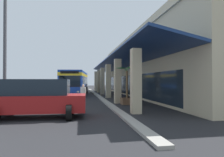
% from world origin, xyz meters
% --- Properties ---
extents(ground, '(120.00, 120.00, 0.00)m').
position_xyz_m(ground, '(0.00, 8.00, 0.00)').
color(ground, '#262628').
extents(curb_strip, '(38.08, 0.50, 0.12)m').
position_xyz_m(curb_strip, '(-0.72, 4.24, 0.06)').
color(curb_strip, '#9E998E').
rests_on(curb_strip, ground).
extents(plaza_building, '(32.03, 15.05, 7.44)m').
position_xyz_m(plaza_building, '(-0.72, 13.86, 3.72)').
color(plaza_building, '#C6B793').
rests_on(plaza_building, ground).
extents(transit_bus, '(11.40, 3.64, 3.34)m').
position_xyz_m(transit_bus, '(-3.08, 1.48, 1.85)').
color(transit_bus, '#193D9E').
rests_on(transit_bus, ground).
extents(parked_suv_red, '(2.83, 4.87, 1.97)m').
position_xyz_m(parked_suv_red, '(12.86, -0.19, 1.02)').
color(parked_suv_red, maroon).
rests_on(parked_suv_red, ground).
extents(pedestrian, '(0.60, 0.45, 1.61)m').
position_xyz_m(pedestrian, '(7.37, 2.25, 0.89)').
color(pedestrian, '#726651').
rests_on(pedestrian, ground).
extents(potted_palm, '(1.76, 1.62, 3.06)m').
position_xyz_m(potted_palm, '(8.22, 5.72, 0.66)').
color(potted_palm, brown).
rests_on(potted_palm, ground).
extents(lot_light_pole, '(0.60, 0.60, 7.31)m').
position_xyz_m(lot_light_pole, '(11.60, -2.21, 3.92)').
color(lot_light_pole, '#59595B').
rests_on(lot_light_pole, ground).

